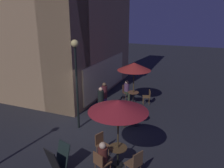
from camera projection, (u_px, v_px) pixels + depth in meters
name	position (u px, v px, depth m)	size (l,w,h in m)	color
ground_plane	(87.00, 130.00, 10.33)	(60.00, 60.00, 0.00)	#23242A
cafe_building	(65.00, 25.00, 13.44)	(8.72, 7.32, 8.92)	tan
street_lamp_near_corner	(76.00, 68.00, 9.66)	(0.32, 0.32, 4.08)	black
menu_sandwich_board	(58.00, 159.00, 7.41)	(0.80, 0.72, 1.01)	black
cafe_table_0	(133.00, 96.00, 13.12)	(0.65, 0.65, 0.73)	black
cafe_table_1	(118.00, 153.00, 7.79)	(0.64, 0.64, 0.72)	black
cafe_table_2	(136.00, 114.00, 10.63)	(0.77, 0.77, 0.78)	black
patio_umbrella_0	(134.00, 67.00, 12.59)	(1.91, 1.91, 2.49)	black
patio_umbrella_1	(118.00, 106.00, 7.26)	(1.99, 1.99, 2.47)	black
cafe_chair_0	(148.00, 96.00, 13.08)	(0.53, 0.53, 0.86)	brown
cafe_chair_1	(126.00, 91.00, 13.85)	(0.55, 0.55, 0.92)	#543428
cafe_chair_2	(101.00, 143.00, 8.35)	(0.51, 0.51, 0.89)	brown
cafe_chair_3	(101.00, 162.00, 7.24)	(0.58, 0.58, 0.89)	brown
cafe_chair_4	(135.00, 162.00, 7.16)	(0.59, 0.59, 0.98)	brown
cafe_chair_5	(118.00, 115.00, 10.50)	(0.58, 0.58, 0.94)	#5C3015
patron_seated_0	(127.00, 89.00, 13.68)	(0.48, 0.50, 1.23)	#343F2E
patron_seated_1	(104.00, 156.00, 7.29)	(0.52, 0.44, 1.23)	black
patron_seated_2	(121.00, 112.00, 10.48)	(0.46, 0.51, 1.25)	black
patron_standing_3	(101.00, 103.00, 11.16)	(0.31, 0.31, 1.68)	#7A6555
patron_standing_4	(104.00, 98.00, 11.72)	(0.30, 0.30, 1.73)	#5C306A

